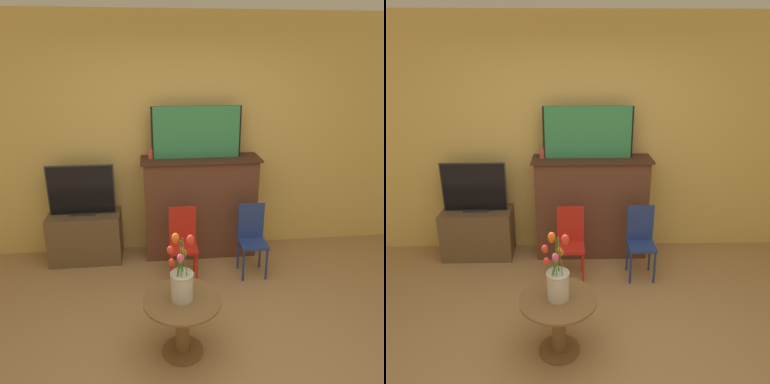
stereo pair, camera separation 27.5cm
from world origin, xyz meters
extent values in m
plane|color=#A87F51|center=(0.00, 0.00, 0.00)|extent=(14.00, 14.00, 0.00)
cube|color=#E0BC66|center=(0.00, 2.13, 1.35)|extent=(8.00, 0.06, 2.70)
cube|color=brown|center=(0.15, 1.91, 0.59)|extent=(1.27, 0.37, 1.18)
cube|color=#43271C|center=(0.15, 1.90, 1.17)|extent=(1.33, 0.41, 0.02)
cube|color=black|center=(0.11, 1.93, 1.46)|extent=(0.98, 0.02, 0.57)
cube|color=#338E56|center=(0.11, 1.91, 1.46)|extent=(0.94, 0.02, 0.57)
cylinder|color=#CC4C3D|center=(-0.40, 1.91, 1.23)|extent=(0.05, 0.05, 0.11)
cube|color=brown|center=(-1.17, 1.88, 0.29)|extent=(0.80, 0.40, 0.57)
cube|color=#2D2D2D|center=(-1.17, 1.88, 0.58)|extent=(0.28, 0.12, 0.01)
cube|color=#2D2D2D|center=(-1.17, 1.89, 0.85)|extent=(0.73, 0.02, 0.56)
cube|color=black|center=(-1.17, 1.88, 0.85)|extent=(0.70, 0.02, 0.53)
cylinder|color=red|center=(-0.22, 1.22, 0.18)|extent=(0.02, 0.02, 0.36)
cylinder|color=red|center=(0.03, 1.22, 0.18)|extent=(0.02, 0.02, 0.36)
cylinder|color=red|center=(-0.22, 1.47, 0.18)|extent=(0.02, 0.02, 0.36)
cylinder|color=red|center=(0.03, 1.47, 0.18)|extent=(0.02, 0.02, 0.36)
cube|color=red|center=(-0.09, 1.34, 0.37)|extent=(0.28, 0.28, 0.03)
cube|color=red|center=(-0.09, 1.47, 0.58)|extent=(0.28, 0.02, 0.39)
cylinder|color=navy|center=(0.52, 1.23, 0.18)|extent=(0.02, 0.02, 0.36)
cylinder|color=navy|center=(0.77, 1.23, 0.18)|extent=(0.02, 0.02, 0.36)
cylinder|color=navy|center=(0.52, 1.48, 0.18)|extent=(0.02, 0.02, 0.36)
cylinder|color=navy|center=(0.77, 1.48, 0.18)|extent=(0.02, 0.02, 0.36)
cube|color=navy|center=(0.65, 1.35, 0.37)|extent=(0.28, 0.28, 0.03)
cube|color=navy|center=(0.65, 1.48, 0.58)|extent=(0.28, 0.02, 0.39)
cylinder|color=brown|center=(-0.20, 0.30, 0.01)|extent=(0.33, 0.33, 0.02)
cylinder|color=brown|center=(-0.20, 0.30, 0.24)|extent=(0.11, 0.11, 0.48)
cylinder|color=brown|center=(-0.20, 0.30, 0.49)|extent=(0.60, 0.60, 0.02)
cylinder|color=beige|center=(-0.20, 0.30, 0.61)|extent=(0.17, 0.17, 0.22)
torus|color=beige|center=(-0.20, 0.30, 0.72)|extent=(0.18, 0.18, 0.02)
cylinder|color=#477A2D|center=(-0.22, 0.28, 0.75)|extent=(0.06, 0.04, 0.21)
ellipsoid|color=red|center=(-0.27, 0.25, 0.85)|extent=(0.04, 0.04, 0.06)
cylinder|color=#477A2D|center=(-0.20, 0.27, 0.76)|extent=(0.01, 0.03, 0.24)
ellipsoid|color=#E0517A|center=(-0.21, 0.25, 0.88)|extent=(0.05, 0.05, 0.07)
cylinder|color=#477A2D|center=(-0.19, 0.32, 0.75)|extent=(0.02, 0.06, 0.21)
ellipsoid|color=orange|center=(-0.17, 0.38, 0.85)|extent=(0.04, 0.04, 0.06)
cylinder|color=#477A2D|center=(-0.17, 0.28, 0.83)|extent=(0.04, 0.03, 0.38)
ellipsoid|color=red|center=(-0.14, 0.26, 1.02)|extent=(0.06, 0.06, 0.08)
cylinder|color=#477A2D|center=(-0.19, 0.32, 0.77)|extent=(0.01, 0.02, 0.25)
ellipsoid|color=gold|center=(-0.19, 0.34, 0.89)|extent=(0.04, 0.04, 0.05)
cylinder|color=#477A2D|center=(-0.21, 0.32, 0.82)|extent=(0.03, 0.04, 0.35)
ellipsoid|color=orange|center=(-0.24, 0.35, 0.99)|extent=(0.06, 0.06, 0.08)
cylinder|color=#477A2D|center=(-0.22, 0.28, 0.81)|extent=(0.07, 0.06, 0.32)
ellipsoid|color=red|center=(-0.28, 0.23, 0.96)|extent=(0.05, 0.05, 0.06)
camera|label=1|loc=(-0.38, -2.09, 2.24)|focal=35.00mm
camera|label=2|loc=(-0.11, -2.11, 2.24)|focal=35.00mm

